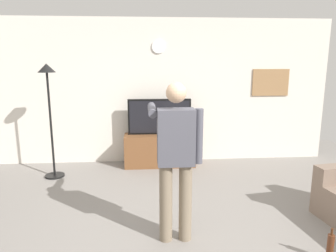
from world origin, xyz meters
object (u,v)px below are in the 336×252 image
at_px(beverage_bottle, 330,247).
at_px(television, 160,117).
at_px(floor_lamp, 49,97).
at_px(person_standing_nearer_lamp, 176,154).
at_px(tv_stand, 160,150).
at_px(wall_clock, 158,47).
at_px(framed_picture, 270,82).

bearing_deg(beverage_bottle, television, 116.54).
xyz_separation_m(floor_lamp, beverage_bottle, (3.33, -2.55, -1.21)).
bearing_deg(person_standing_nearer_lamp, tv_stand, 90.98).
height_order(wall_clock, framed_picture, wall_clock).
height_order(floor_lamp, beverage_bottle, floor_lamp).
distance_m(wall_clock, beverage_bottle, 4.15).
distance_m(wall_clock, floor_lamp, 2.12).
distance_m(framed_picture, floor_lamp, 4.04).
bearing_deg(person_standing_nearer_lamp, beverage_bottle, -19.06).
bearing_deg(person_standing_nearer_lamp, wall_clock, 90.87).
bearing_deg(floor_lamp, television, 14.93).
relative_size(television, wall_clock, 4.78).
bearing_deg(floor_lamp, framed_picture, 10.45).
relative_size(tv_stand, floor_lamp, 0.69).
height_order(floor_lamp, person_standing_nearer_lamp, floor_lamp).
bearing_deg(television, person_standing_nearer_lamp, -89.04).
xyz_separation_m(wall_clock, framed_picture, (2.15, 0.00, -0.66)).
xyz_separation_m(television, person_standing_nearer_lamp, (0.04, -2.53, 0.05)).
relative_size(wall_clock, beverage_bottle, 0.69).
xyz_separation_m(framed_picture, person_standing_nearer_lamp, (-2.11, -2.78, -0.54)).
bearing_deg(wall_clock, beverage_bottle, -65.18).
relative_size(tv_stand, framed_picture, 1.83).
bearing_deg(floor_lamp, beverage_bottle, -37.48).
relative_size(television, framed_picture, 1.63).
bearing_deg(framed_picture, television, -173.42).
bearing_deg(wall_clock, framed_picture, 0.13).
distance_m(framed_picture, person_standing_nearer_lamp, 3.53).
bearing_deg(television, wall_clock, 90.00).
distance_m(wall_clock, framed_picture, 2.25).
height_order(wall_clock, floor_lamp, wall_clock).
xyz_separation_m(tv_stand, floor_lamp, (-1.81, -0.44, 1.05)).
bearing_deg(beverage_bottle, framed_picture, 79.02).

